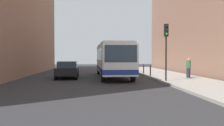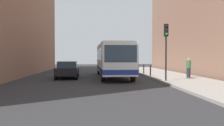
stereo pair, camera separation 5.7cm
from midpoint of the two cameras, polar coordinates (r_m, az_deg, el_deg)
The scene contains 9 objects.
ground_plane at distance 19.62m, azimuth 0.47°, elevation -4.01°, with size 80.00×80.00×0.00m, color #2D2D30.
sidewalk at distance 20.78m, azimuth 15.50°, elevation -3.55°, with size 4.40×40.00×0.15m, color #9E9991.
bus at distance 22.08m, azimuth 0.08°, elevation 1.10°, with size 2.76×11.07×3.00m.
car_beside_bus at distance 21.53m, azimuth -10.59°, elevation -1.45°, with size 1.97×4.45×1.48m.
traffic_light at distance 17.81m, azimuth 12.66°, elevation 5.06°, with size 0.28×0.33×4.10m.
bollard_near at distance 22.01m, azimuth 9.03°, elevation -1.79°, with size 0.11×0.11×0.95m, color black.
bollard_mid at distance 24.89m, azimuth 7.45°, elevation -1.40°, with size 0.11×0.11×0.95m, color black.
bollard_far at distance 27.80m, azimuth 6.20°, elevation -1.09°, with size 0.11×0.11×0.95m, color black.
pedestrian_near_signal at distance 20.81m, azimuth 17.64°, elevation -1.14°, with size 0.38×0.38×1.61m.
Camera 1 is at (-1.68, -19.46, 1.91)m, focal length 38.48 mm.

